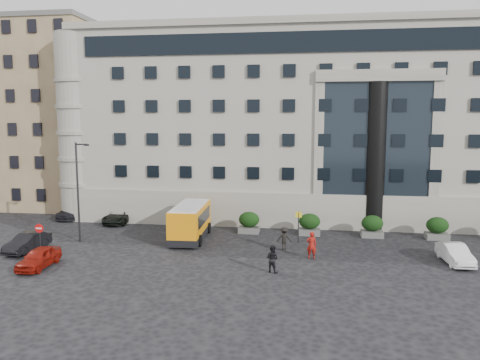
% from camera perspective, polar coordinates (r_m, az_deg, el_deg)
% --- Properties ---
extents(ground, '(120.00, 120.00, 0.00)m').
position_cam_1_polar(ground, '(33.69, -2.57, -9.51)').
color(ground, black).
rests_on(ground, ground).
extents(civic_building, '(44.00, 24.00, 18.00)m').
position_cam_1_polar(civic_building, '(53.68, 8.11, 6.48)').
color(civic_building, '#9E988B').
rests_on(civic_building, ground).
extents(entrance_column, '(1.80, 1.80, 13.00)m').
position_cam_1_polar(entrance_column, '(42.54, 16.17, 2.66)').
color(entrance_column, black).
rests_on(entrance_column, ground).
extents(apartment_near, '(14.00, 14.00, 20.00)m').
position_cam_1_polar(apartment_near, '(59.74, -22.26, 7.05)').
color(apartment_near, '#886B4F').
rests_on(apartment_near, ground).
extents(apartment_far, '(13.00, 13.00, 22.00)m').
position_cam_1_polar(apartment_far, '(77.10, -17.46, 7.96)').
color(apartment_far, brown).
rests_on(apartment_far, ground).
extents(hedge_a, '(1.80, 1.26, 1.84)m').
position_cam_1_polar(hedge_a, '(41.67, -6.03, -4.93)').
color(hedge_a, '#51514F').
rests_on(hedge_a, ground).
extents(hedge_b, '(1.80, 1.26, 1.84)m').
position_cam_1_polar(hedge_b, '(40.74, 1.11, -5.17)').
color(hedge_b, '#51514F').
rests_on(hedge_b, ground).
extents(hedge_c, '(1.80, 1.26, 1.84)m').
position_cam_1_polar(hedge_c, '(40.46, 8.47, -5.34)').
color(hedge_c, '#51514F').
rests_on(hedge_c, ground).
extents(hedge_d, '(1.80, 1.26, 1.84)m').
position_cam_1_polar(hedge_d, '(40.85, 15.82, -5.42)').
color(hedge_d, '#51514F').
rests_on(hedge_d, ground).
extents(hedge_e, '(1.80, 1.26, 1.84)m').
position_cam_1_polar(hedge_e, '(41.88, 22.91, -5.42)').
color(hedge_e, '#51514F').
rests_on(hedge_e, ground).
extents(street_lamp, '(1.16, 0.18, 8.00)m').
position_cam_1_polar(street_lamp, '(39.41, -19.10, -0.93)').
color(street_lamp, '#262628').
rests_on(street_lamp, ground).
extents(bus_stop_sign, '(0.50, 0.08, 2.52)m').
position_cam_1_polar(bus_stop_sign, '(37.56, 7.15, -5.06)').
color(bus_stop_sign, '#262628').
rests_on(bus_stop_sign, ground).
extents(no_entry_sign, '(0.64, 0.16, 2.32)m').
position_cam_1_polar(no_entry_sign, '(36.95, -23.25, -5.94)').
color(no_entry_sign, '#262628').
rests_on(no_entry_sign, ground).
extents(minibus, '(2.82, 6.88, 2.83)m').
position_cam_1_polar(minibus, '(38.75, -6.08, -4.91)').
color(minibus, orange).
rests_on(minibus, ground).
extents(red_truck, '(2.81, 5.43, 2.83)m').
position_cam_1_polar(red_truck, '(54.02, -12.06, -1.65)').
color(red_truck, maroon).
rests_on(red_truck, ground).
extents(parked_car_a, '(1.63, 3.90, 1.32)m').
position_cam_1_polar(parked_car_a, '(34.22, -23.33, -8.70)').
color(parked_car_a, maroon).
rests_on(parked_car_a, ground).
extents(parked_car_b, '(1.77, 4.19, 1.34)m').
position_cam_1_polar(parked_car_b, '(38.66, -24.50, -6.93)').
color(parked_car_b, black).
rests_on(parked_car_b, ground).
extents(parked_car_c, '(2.28, 5.07, 1.44)m').
position_cam_1_polar(parked_car_c, '(49.88, -19.59, -3.52)').
color(parked_car_c, black).
rests_on(parked_car_c, ground).
extents(parked_car_d, '(2.16, 4.64, 1.29)m').
position_cam_1_polar(parked_car_d, '(46.11, -14.46, -4.29)').
color(parked_car_d, black).
rests_on(parked_car_d, ground).
extents(white_taxi, '(1.71, 4.14, 1.33)m').
position_cam_1_polar(white_taxi, '(35.56, 24.73, -8.17)').
color(white_taxi, silver).
rests_on(white_taxi, ground).
extents(pedestrian_a, '(0.74, 0.50, 1.95)m').
position_cam_1_polar(pedestrian_a, '(33.71, 8.71, -7.85)').
color(pedestrian_a, maroon).
rests_on(pedestrian_a, ground).
extents(pedestrian_b, '(1.05, 0.95, 1.77)m').
position_cam_1_polar(pedestrian_b, '(30.57, 3.94, -9.56)').
color(pedestrian_b, black).
rests_on(pedestrian_b, ground).
extents(pedestrian_c, '(1.17, 0.73, 1.74)m').
position_cam_1_polar(pedestrian_c, '(35.73, 5.42, -7.10)').
color(pedestrian_c, black).
rests_on(pedestrian_c, ground).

